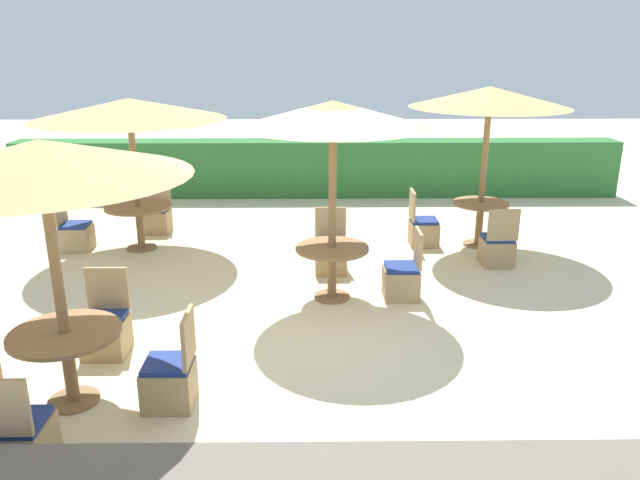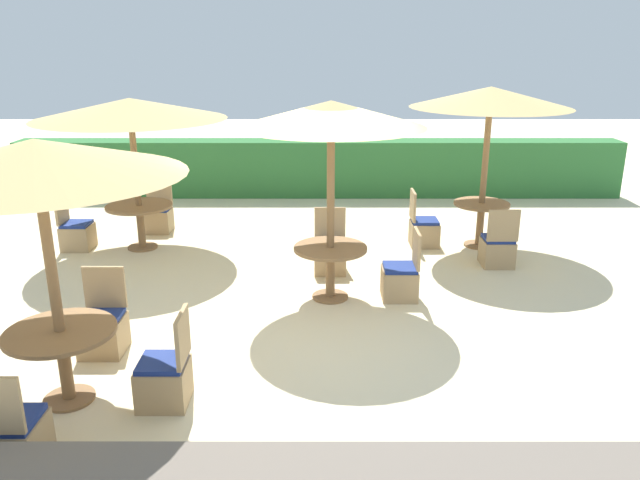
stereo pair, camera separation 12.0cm
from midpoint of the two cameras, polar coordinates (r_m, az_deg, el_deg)
ground_plane at (r=7.57m, az=0.44°, el=-7.91°), size 40.00×40.00×0.00m
hedge_row at (r=13.69m, az=0.34°, el=6.60°), size 13.00×0.70×1.20m
parasol_center at (r=7.74m, az=1.68°, el=11.34°), size 2.34×2.34×2.59m
round_table_center at (r=8.17m, az=1.56°, el=-1.78°), size 0.96×0.96×0.72m
patio_chair_center_north at (r=9.20m, az=1.49°, el=-1.34°), size 0.46×0.46×0.93m
patio_chair_center_east at (r=8.35m, az=7.99°, el=-3.57°), size 0.46×0.46×0.93m
parasol_front_left at (r=5.80m, az=-23.83°, el=6.79°), size 2.54×2.54×2.51m
round_table_front_left at (r=6.34m, az=-21.82°, el=-8.97°), size 1.02×1.02×0.74m
patio_chair_front_left_south at (r=5.74m, az=-25.59°, el=-16.03°), size 0.46×0.46×0.93m
patio_chair_front_left_east at (r=6.16m, az=-13.23°, el=-12.16°), size 0.46×0.46×0.93m
patio_chair_front_left_north at (r=7.28m, az=-18.59°, el=-7.76°), size 0.46×0.46×0.93m
parasol_back_right at (r=10.28m, az=15.86°, el=12.38°), size 2.52×2.52×2.59m
round_table_back_right at (r=10.61m, az=15.01°, el=2.29°), size 0.91×0.91×0.74m
patio_chair_back_right_south at (r=9.82m, az=16.45°, el=-0.82°), size 0.46×0.46×0.93m
patio_chair_back_right_west at (r=10.51m, az=9.93°, el=0.88°), size 0.46×0.46×0.93m
parasol_back_left at (r=10.23m, az=-16.45°, el=11.41°), size 2.98×2.98×2.43m
round_table_back_left at (r=10.53m, az=-15.65°, el=2.30°), size 1.06×1.06×0.73m
patio_chair_back_left_west at (r=10.92m, az=-20.89°, el=0.58°), size 0.46×0.46×0.93m
patio_chair_back_left_north at (r=11.48m, az=-14.09°, el=2.06°), size 0.46×0.46×0.93m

